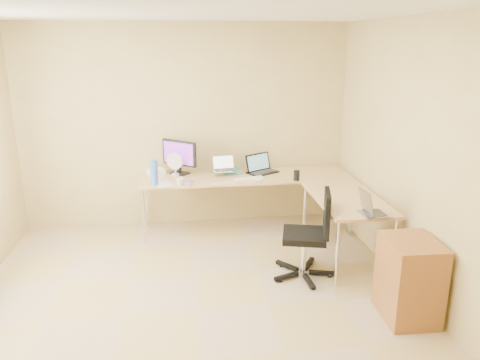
{
  "coord_description": "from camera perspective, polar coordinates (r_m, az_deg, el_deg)",
  "views": [
    {
      "loc": [
        -0.13,
        -3.84,
        2.39
      ],
      "look_at": [
        0.55,
        1.1,
        0.9
      ],
      "focal_mm": 35.45,
      "sensor_mm": 36.0,
      "label": 1
    }
  ],
  "objects": [
    {
      "name": "cabinet",
      "position": [
        4.5,
        19.68,
        -11.27
      ],
      "size": [
        0.45,
        0.55,
        0.74
      ],
      "primitive_type": "cube",
      "rotation": [
        0.0,
        0.0,
        -0.04
      ],
      "color": "#9D592E",
      "rests_on": "ground"
    },
    {
      "name": "mug",
      "position": [
        5.63,
        -7.25,
        -0.2
      ],
      "size": [
        0.1,
        0.1,
        0.08
      ],
      "primitive_type": "imported",
      "rotation": [
        0.0,
        0.0,
        -0.21
      ],
      "color": "white",
      "rests_on": "desk_main"
    },
    {
      "name": "water_bottle",
      "position": [
        5.66,
        -10.29,
        0.88
      ],
      "size": [
        0.1,
        0.1,
        0.3
      ],
      "primitive_type": "cylinder",
      "rotation": [
        0.0,
        0.0,
        -0.14
      ],
      "color": "#3F69DA",
      "rests_on": "desk_main"
    },
    {
      "name": "floor",
      "position": [
        4.53,
        -5.2,
        -15.31
      ],
      "size": [
        4.5,
        4.5,
        0.0
      ],
      "primitive_type": "plane",
      "color": "tan",
      "rests_on": "ground"
    },
    {
      "name": "ceiling",
      "position": [
        3.85,
        -6.27,
        19.66
      ],
      "size": [
        4.5,
        4.5,
        0.0
      ],
      "primitive_type": "plane",
      "rotation": [
        3.14,
        0.0,
        0.0
      ],
      "color": "white",
      "rests_on": "ground"
    },
    {
      "name": "wall_right",
      "position": [
        4.57,
        21.63,
        1.65
      ],
      "size": [
        0.0,
        4.5,
        4.5
      ],
      "primitive_type": "plane",
      "rotation": [
        1.57,
        0.0,
        -1.57
      ],
      "color": "tan",
      "rests_on": "ground"
    },
    {
      "name": "office_chair",
      "position": [
        4.92,
        7.76,
        -6.12
      ],
      "size": [
        0.69,
        0.69,
        0.94
      ],
      "primitive_type": "cube",
      "rotation": [
        0.0,
        0.0,
        -0.26
      ],
      "color": "black",
      "rests_on": "ground"
    },
    {
      "name": "mouse",
      "position": [
        5.73,
        2.19,
        -0.02
      ],
      "size": [
        0.13,
        0.1,
        0.04
      ],
      "primitive_type": "ellipsoid",
      "rotation": [
        0.0,
        0.0,
        -0.3
      ],
      "color": "silver",
      "rests_on": "desk_main"
    },
    {
      "name": "cd_stack",
      "position": [
        5.64,
        -6.23,
        -0.41
      ],
      "size": [
        0.17,
        0.17,
        0.03
      ],
      "primitive_type": "cylinder",
      "rotation": [
        0.0,
        0.0,
        0.35
      ],
      "color": "white",
      "rests_on": "desk_main"
    },
    {
      "name": "laptop_return",
      "position": [
        4.82,
        16.0,
        -2.84
      ],
      "size": [
        0.33,
        0.27,
        0.21
      ],
      "primitive_type": "cube",
      "rotation": [
        0.0,
        0.0,
        1.64
      ],
      "color": "#A9AAB1",
      "rests_on": "desk_return"
    },
    {
      "name": "wall_back",
      "position": [
        6.19,
        -6.54,
        6.38
      ],
      "size": [
        4.5,
        0.0,
        4.5
      ],
      "primitive_type": "plane",
      "rotation": [
        1.57,
        0.0,
        0.0
      ],
      "color": "tan",
      "rests_on": "ground"
    },
    {
      "name": "keyboard",
      "position": [
        5.83,
        1.07,
        0.17
      ],
      "size": [
        0.39,
        0.19,
        0.02
      ],
      "primitive_type": "cube",
      "rotation": [
        0.0,
        0.0,
        0.24
      ],
      "color": "white",
      "rests_on": "desk_main"
    },
    {
      "name": "papers",
      "position": [
        5.71,
        -9.21,
        -0.48
      ],
      "size": [
        0.25,
        0.3,
        0.01
      ],
      "primitive_type": "cube",
      "rotation": [
        0.0,
        0.0,
        0.27
      ],
      "color": "silver",
      "rests_on": "desk_main"
    },
    {
      "name": "desk_return",
      "position": [
        5.43,
        12.55,
        -5.7
      ],
      "size": [
        0.7,
        1.3,
        0.73
      ],
      "primitive_type": "cube",
      "color": "tan",
      "rests_on": "ground"
    },
    {
      "name": "laptop_center",
      "position": [
        5.99,
        -1.87,
        1.97
      ],
      "size": [
        0.32,
        0.26,
        0.19
      ],
      "primitive_type": "cube",
      "rotation": [
        0.0,
        0.0,
        0.13
      ],
      "color": "#B3B3C5",
      "rests_on": "desk_main"
    },
    {
      "name": "wall_front",
      "position": [
        1.93,
        -2.82,
        -17.69
      ],
      "size": [
        4.5,
        0.0,
        4.5
      ],
      "primitive_type": "plane",
      "rotation": [
        -1.57,
        0.0,
        0.0
      ],
      "color": "tan",
      "rests_on": "ground"
    },
    {
      "name": "white_box",
      "position": [
        6.12,
        -10.08,
        0.99
      ],
      "size": [
        0.25,
        0.22,
        0.07
      ],
      "primitive_type": "cube",
      "rotation": [
        0.0,
        0.0,
        0.41
      ],
      "color": "white",
      "rests_on": "desk_main"
    },
    {
      "name": "desk_fan",
      "position": [
        6.04,
        -7.81,
        1.83
      ],
      "size": [
        0.28,
        0.28,
        0.27
      ],
      "primitive_type": "cylinder",
      "rotation": [
        0.0,
        0.0,
        -0.42
      ],
      "color": "white",
      "rests_on": "desk_main"
    },
    {
      "name": "book_stack",
      "position": [
        6.15,
        -1.14,
        1.21
      ],
      "size": [
        0.26,
        0.32,
        0.05
      ],
      "primitive_type": "cube",
      "rotation": [
        0.0,
        0.0,
        0.17
      ],
      "color": "teal",
      "rests_on": "desk_main"
    },
    {
      "name": "monitor",
      "position": [
        6.07,
        -7.29,
        2.75
      ],
      "size": [
        0.5,
        0.45,
        0.44
      ],
      "primitive_type": "cube",
      "rotation": [
        0.0,
        0.0,
        -0.68
      ],
      "color": "black",
      "rests_on": "desk_main"
    },
    {
      "name": "desk_main",
      "position": [
        6.1,
        0.67,
        -2.75
      ],
      "size": [
        2.65,
        0.7,
        0.73
      ],
      "primitive_type": "cube",
      "color": "tan",
      "rests_on": "ground"
    },
    {
      "name": "black_cup",
      "position": [
        5.81,
        6.83,
        0.55
      ],
      "size": [
        0.09,
        0.09,
        0.13
      ],
      "primitive_type": "cylinder",
      "rotation": [
        0.0,
        0.0,
        0.2
      ],
      "color": "black",
      "rests_on": "desk_main"
    },
    {
      "name": "laptop_black",
      "position": [
        6.09,
        2.73,
        1.97
      ],
      "size": [
        0.47,
        0.44,
        0.24
      ],
      "primitive_type": "cube",
      "rotation": [
        0.0,
        0.0,
        0.54
      ],
      "color": "black",
      "rests_on": "desk_main"
    }
  ]
}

